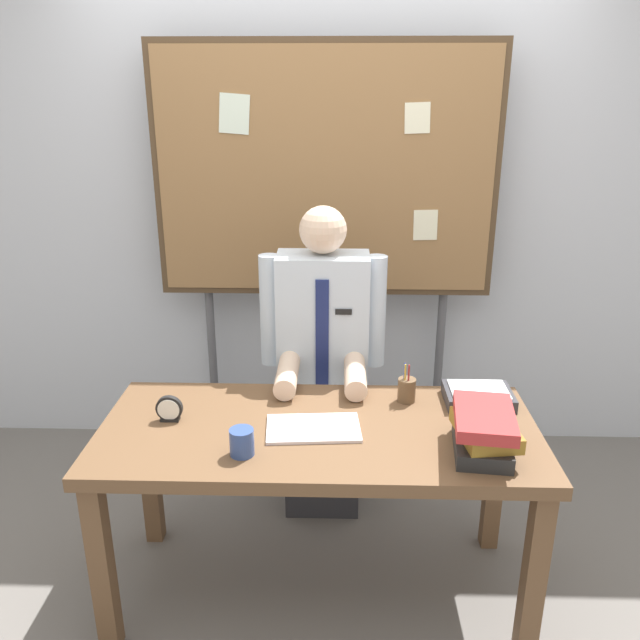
{
  "coord_description": "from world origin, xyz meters",
  "views": [
    {
      "loc": [
        0.07,
        -2.06,
        1.9
      ],
      "look_at": [
        0.0,
        0.18,
        1.09
      ],
      "focal_mm": 36.0,
      "sensor_mm": 36.0,
      "label": 1
    }
  ],
  "objects_px": {
    "book_stack": "(484,431)",
    "pen_holder": "(407,390)",
    "desk": "(319,450)",
    "coffee_mug": "(242,442)",
    "paper_tray": "(478,396)",
    "person": "(323,376)",
    "open_notebook": "(313,428)",
    "bulletin_board": "(326,177)",
    "desk_clock": "(169,410)"
  },
  "relations": [
    {
      "from": "open_notebook",
      "to": "paper_tray",
      "type": "distance_m",
      "value": 0.68
    },
    {
      "from": "book_stack",
      "to": "pen_holder",
      "type": "distance_m",
      "value": 0.43
    },
    {
      "from": "open_notebook",
      "to": "coffee_mug",
      "type": "height_order",
      "value": "coffee_mug"
    },
    {
      "from": "desk",
      "to": "bulletin_board",
      "type": "distance_m",
      "value": 1.38
    },
    {
      "from": "desk_clock",
      "to": "paper_tray",
      "type": "bearing_deg",
      "value": 8.83
    },
    {
      "from": "person",
      "to": "open_notebook",
      "type": "distance_m",
      "value": 0.61
    },
    {
      "from": "person",
      "to": "pen_holder",
      "type": "relative_size",
      "value": 9.02
    },
    {
      "from": "paper_tray",
      "to": "pen_holder",
      "type": "bearing_deg",
      "value": 179.82
    },
    {
      "from": "open_notebook",
      "to": "pen_holder",
      "type": "bearing_deg",
      "value": 33.56
    },
    {
      "from": "person",
      "to": "desk_clock",
      "type": "relative_size",
      "value": 14.59
    },
    {
      "from": "desk_clock",
      "to": "paper_tray",
      "type": "height_order",
      "value": "desk_clock"
    },
    {
      "from": "bulletin_board",
      "to": "book_stack",
      "type": "distance_m",
      "value": 1.51
    },
    {
      "from": "person",
      "to": "pen_holder",
      "type": "height_order",
      "value": "person"
    },
    {
      "from": "coffee_mug",
      "to": "pen_holder",
      "type": "height_order",
      "value": "pen_holder"
    },
    {
      "from": "open_notebook",
      "to": "paper_tray",
      "type": "relative_size",
      "value": 1.29
    },
    {
      "from": "bulletin_board",
      "to": "pen_holder",
      "type": "xyz_separation_m",
      "value": [
        0.34,
        -0.87,
        -0.71
      ]
    },
    {
      "from": "coffee_mug",
      "to": "desk_clock",
      "type": "bearing_deg",
      "value": 143.18
    },
    {
      "from": "desk",
      "to": "coffee_mug",
      "type": "height_order",
      "value": "coffee_mug"
    },
    {
      "from": "desk",
      "to": "coffee_mug",
      "type": "relative_size",
      "value": 17.04
    },
    {
      "from": "person",
      "to": "paper_tray",
      "type": "bearing_deg",
      "value": -31.04
    },
    {
      "from": "bulletin_board",
      "to": "pen_holder",
      "type": "relative_size",
      "value": 13.26
    },
    {
      "from": "bulletin_board",
      "to": "book_stack",
      "type": "relative_size",
      "value": 6.58
    },
    {
      "from": "person",
      "to": "bulletin_board",
      "type": "xyz_separation_m",
      "value": [
        0.0,
        0.49,
        0.82
      ]
    },
    {
      "from": "desk",
      "to": "desk_clock",
      "type": "distance_m",
      "value": 0.57
    },
    {
      "from": "bulletin_board",
      "to": "open_notebook",
      "type": "relative_size",
      "value": 6.31
    },
    {
      "from": "desk",
      "to": "book_stack",
      "type": "distance_m",
      "value": 0.61
    },
    {
      "from": "person",
      "to": "coffee_mug",
      "type": "xyz_separation_m",
      "value": [
        -0.25,
        -0.78,
        0.11
      ]
    },
    {
      "from": "person",
      "to": "paper_tray",
      "type": "relative_size",
      "value": 5.55
    },
    {
      "from": "person",
      "to": "coffee_mug",
      "type": "height_order",
      "value": "person"
    },
    {
      "from": "person",
      "to": "paper_tray",
      "type": "distance_m",
      "value": 0.73
    },
    {
      "from": "open_notebook",
      "to": "desk_clock",
      "type": "distance_m",
      "value": 0.54
    },
    {
      "from": "pen_holder",
      "to": "paper_tray",
      "type": "distance_m",
      "value": 0.28
    },
    {
      "from": "open_notebook",
      "to": "paper_tray",
      "type": "xyz_separation_m",
      "value": [
        0.64,
        0.24,
        0.02
      ]
    },
    {
      "from": "book_stack",
      "to": "bulletin_board",
      "type": "bearing_deg",
      "value": 114.47
    },
    {
      "from": "book_stack",
      "to": "open_notebook",
      "type": "xyz_separation_m",
      "value": [
        -0.58,
        0.13,
        -0.07
      ]
    },
    {
      "from": "desk",
      "to": "paper_tray",
      "type": "bearing_deg",
      "value": 19.21
    },
    {
      "from": "book_stack",
      "to": "coffee_mug",
      "type": "relative_size",
      "value": 3.43
    },
    {
      "from": "desk_clock",
      "to": "coffee_mug",
      "type": "xyz_separation_m",
      "value": [
        0.3,
        -0.23,
        0.0
      ]
    },
    {
      "from": "book_stack",
      "to": "desk_clock",
      "type": "bearing_deg",
      "value": 170.7
    },
    {
      "from": "bulletin_board",
      "to": "pen_holder",
      "type": "height_order",
      "value": "bulletin_board"
    },
    {
      "from": "open_notebook",
      "to": "desk_clock",
      "type": "bearing_deg",
      "value": 174.26
    },
    {
      "from": "desk",
      "to": "desk_clock",
      "type": "xyz_separation_m",
      "value": [
        -0.55,
        0.03,
        0.14
      ]
    },
    {
      "from": "desk",
      "to": "coffee_mug",
      "type": "xyz_separation_m",
      "value": [
        -0.25,
        -0.19,
        0.14
      ]
    },
    {
      "from": "desk_clock",
      "to": "coffee_mug",
      "type": "bearing_deg",
      "value": -36.82
    },
    {
      "from": "book_stack",
      "to": "open_notebook",
      "type": "bearing_deg",
      "value": 167.47
    },
    {
      "from": "desk",
      "to": "open_notebook",
      "type": "distance_m",
      "value": 0.11
    },
    {
      "from": "desk_clock",
      "to": "pen_holder",
      "type": "xyz_separation_m",
      "value": [
        0.89,
        0.18,
        0.0
      ]
    },
    {
      "from": "coffee_mug",
      "to": "open_notebook",
      "type": "bearing_deg",
      "value": 36.51
    },
    {
      "from": "book_stack",
      "to": "pen_holder",
      "type": "relative_size",
      "value": 2.01
    },
    {
      "from": "open_notebook",
      "to": "paper_tray",
      "type": "bearing_deg",
      "value": 20.3
    }
  ]
}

